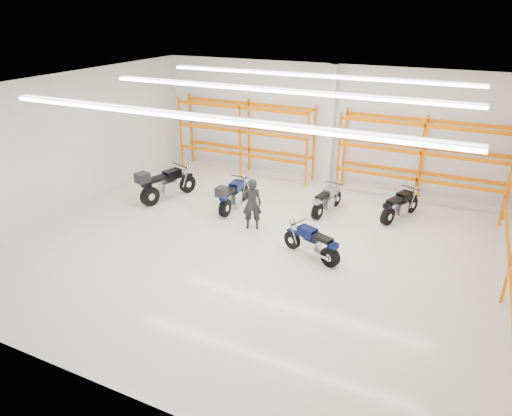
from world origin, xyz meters
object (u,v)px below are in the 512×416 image
at_px(standing_man, 252,204).
at_px(motorcycle_back_d, 399,206).
at_px(structural_column, 330,127).
at_px(motorcycle_back_b, 232,196).
at_px(motorcycle_back_c, 326,201).
at_px(motorcycle_main, 313,244).
at_px(motorcycle_back_a, 164,185).

bearing_deg(standing_man, motorcycle_back_d, -170.85).
xyz_separation_m(motorcycle_back_d, structural_column, (-3.10, 2.18, 1.79)).
xyz_separation_m(motorcycle_back_b, motorcycle_back_c, (2.95, 1.12, -0.09)).
height_order(motorcycle_main, structural_column, structural_column).
xyz_separation_m(motorcycle_back_c, standing_man, (-1.74, -2.07, 0.39)).
distance_m(motorcycle_main, motorcycle_back_c, 3.08).
height_order(motorcycle_back_b, motorcycle_back_d, motorcycle_back_b).
bearing_deg(motorcycle_back_c, standing_man, -130.12).
relative_size(motorcycle_main, motorcycle_back_b, 0.86).
distance_m(motorcycle_back_d, structural_column, 4.19).
distance_m(standing_man, structural_column, 5.09).
distance_m(motorcycle_back_a, motorcycle_back_c, 5.70).
bearing_deg(motorcycle_back_c, motorcycle_back_b, -159.23).
bearing_deg(motorcycle_back_c, motorcycle_main, -79.16).
height_order(motorcycle_back_a, motorcycle_back_c, motorcycle_back_a).
bearing_deg(motorcycle_back_c, motorcycle_back_d, 13.69).
xyz_separation_m(motorcycle_back_b, structural_column, (2.12, 3.85, 1.72)).
height_order(motorcycle_back_a, structural_column, structural_column).
height_order(motorcycle_back_a, standing_man, standing_man).
bearing_deg(standing_man, motorcycle_back_c, -154.10).
relative_size(motorcycle_main, motorcycle_back_d, 0.98).
relative_size(motorcycle_main, motorcycle_back_c, 0.97).
relative_size(motorcycle_back_a, motorcycle_back_b, 1.13).
xyz_separation_m(motorcycle_back_d, standing_man, (-4.01, -2.62, 0.37)).
xyz_separation_m(motorcycle_back_a, motorcycle_back_d, (7.80, 1.95, -0.15)).
bearing_deg(standing_man, structural_column, -124.82).
bearing_deg(motorcycle_back_d, motorcycle_main, -115.30).
bearing_deg(motorcycle_main, motorcycle_back_d, 64.70).
xyz_separation_m(motorcycle_main, motorcycle_back_b, (-3.53, 1.91, 0.08)).
xyz_separation_m(motorcycle_back_a, structural_column, (4.70, 4.14, 1.65)).
bearing_deg(motorcycle_back_b, motorcycle_back_a, -173.78).
xyz_separation_m(motorcycle_back_a, standing_man, (3.78, -0.67, 0.22)).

